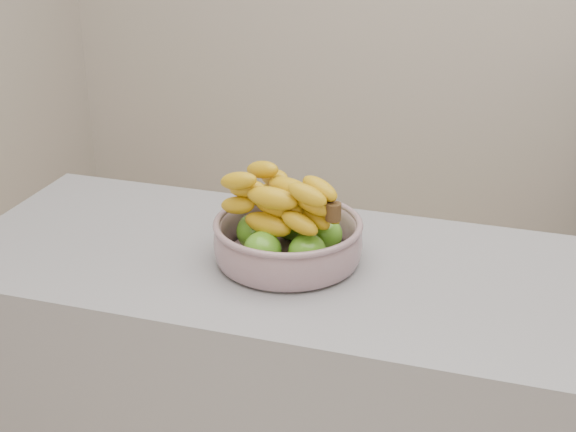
# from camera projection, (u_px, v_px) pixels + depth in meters

# --- Properties ---
(fruit_bowl) EXTENTS (0.31, 0.31, 0.18)m
(fruit_bowl) POSITION_uv_depth(u_px,v_px,m) (287.00, 234.00, 1.64)
(fruit_bowl) COLOR #A1AFC2
(fruit_bowl) RESTS_ON counter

